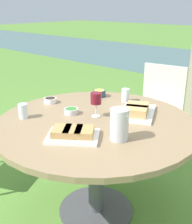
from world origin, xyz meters
The scene contains 12 objects.
ground_plane centered at (0.00, 0.00, 0.00)m, with size 40.00×40.00×0.00m, color #5B8C38.
dining_table centered at (0.00, 0.00, 0.62)m, with size 1.32×1.32×0.73m.
chair_near_right centered at (-0.17, 1.14, 0.52)m, with size 0.50×0.48×0.89m.
water_pitcher centered at (0.28, -0.12, 0.82)m, with size 0.11×0.10×0.18m.
wine_glass centered at (-0.05, 0.05, 0.86)m, with size 0.07×0.07×0.17m.
platter_bread_main centered at (0.15, 0.26, 0.76)m, with size 0.36×0.42×0.08m.
platter_charcuterie centered at (0.08, -0.28, 0.76)m, with size 0.36×0.34×0.06m.
bowl_fries centered at (-0.33, 0.41, 0.76)m, with size 0.10×0.10×0.06m.
bowl_salad centered at (-0.21, -0.02, 0.75)m, with size 0.10×0.10×0.04m.
bowl_olives centered at (-0.50, 0.03, 0.75)m, with size 0.10×0.10×0.04m.
cup_water_near centered at (-0.40, -0.29, 0.78)m, with size 0.06×0.06×0.10m.
cup_water_far centered at (-0.09, 0.45, 0.78)m, with size 0.06×0.06×0.10m.
Camera 1 is at (1.14, -1.27, 1.44)m, focal length 45.00 mm.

